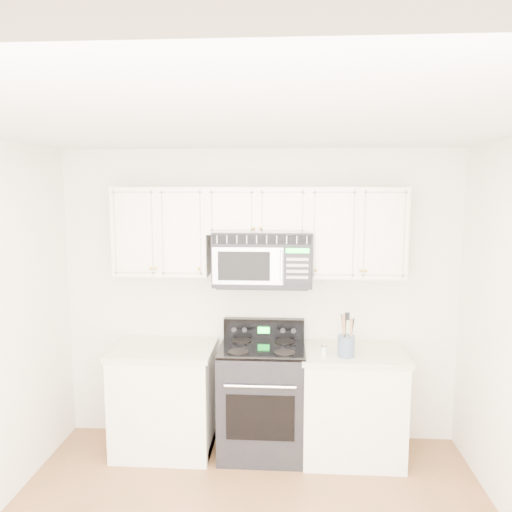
{
  "coord_description": "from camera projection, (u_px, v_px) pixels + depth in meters",
  "views": [
    {
      "loc": [
        0.25,
        -2.61,
        2.25
      ],
      "look_at": [
        0.0,
        1.3,
        1.73
      ],
      "focal_mm": 35.0,
      "sensor_mm": 36.0,
      "label": 1
    }
  ],
  "objects": [
    {
      "name": "room",
      "position": [
        241.0,
        365.0,
        2.73
      ],
      "size": [
        3.51,
        3.51,
        2.61
      ],
      "color": "#99593A",
      "rests_on": "ground"
    },
    {
      "name": "base_cabinet_left",
      "position": [
        165.0,
        402.0,
        4.32
      ],
      "size": [
        0.86,
        0.65,
        0.92
      ],
      "color": "white",
      "rests_on": "ground"
    },
    {
      "name": "base_cabinet_right",
      "position": [
        351.0,
        407.0,
        4.22
      ],
      "size": [
        0.86,
        0.65,
        0.92
      ],
      "color": "white",
      "rests_on": "ground"
    },
    {
      "name": "range",
      "position": [
        262.0,
        397.0,
        4.27
      ],
      "size": [
        0.72,
        0.65,
        1.11
      ],
      "color": "black",
      "rests_on": "ground"
    },
    {
      "name": "upper_cabinets",
      "position": [
        258.0,
        227.0,
        4.21
      ],
      "size": [
        2.44,
        0.37,
        0.75
      ],
      "color": "white",
      "rests_on": "ground"
    },
    {
      "name": "microwave",
      "position": [
        263.0,
        258.0,
        4.2
      ],
      "size": [
        0.82,
        0.46,
        0.45
      ],
      "color": "black",
      "rests_on": "ground"
    },
    {
      "name": "utensil_crock",
      "position": [
        346.0,
        345.0,
        3.99
      ],
      "size": [
        0.14,
        0.14,
        0.36
      ],
      "color": "#4B6075",
      "rests_on": "base_cabinet_right"
    },
    {
      "name": "shaker_salt",
      "position": [
        324.0,
        350.0,
        4.0
      ],
      "size": [
        0.04,
        0.04,
        0.1
      ],
      "color": "white",
      "rests_on": "base_cabinet_right"
    },
    {
      "name": "shaker_pepper",
      "position": [
        325.0,
        348.0,
        4.06
      ],
      "size": [
        0.04,
        0.04,
        0.09
      ],
      "color": "white",
      "rests_on": "base_cabinet_right"
    }
  ]
}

